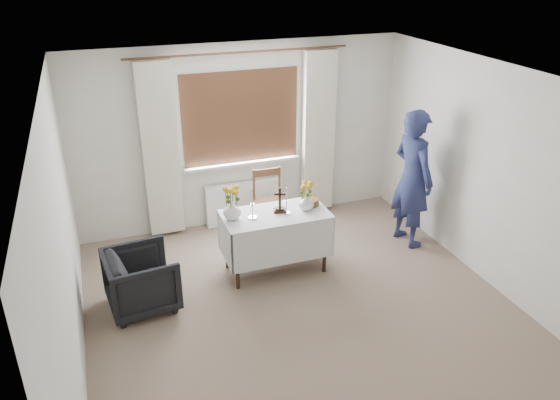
% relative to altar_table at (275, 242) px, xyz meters
% --- Properties ---
extents(ground, '(5.00, 5.00, 0.00)m').
position_rel_altar_table_xyz_m(ground, '(0.01, -1.06, -0.38)').
color(ground, '#85715C').
rests_on(ground, ground).
extents(altar_table, '(1.24, 0.64, 0.76)m').
position_rel_altar_table_xyz_m(altar_table, '(0.00, 0.00, 0.00)').
color(altar_table, silver).
rests_on(altar_table, ground).
extents(wooden_chair, '(0.43, 0.43, 0.91)m').
position_rel_altar_table_xyz_m(wooden_chair, '(0.23, 0.85, 0.07)').
color(wooden_chair, '#53351C').
rests_on(wooden_chair, ground).
extents(armchair, '(0.80, 0.78, 0.66)m').
position_rel_altar_table_xyz_m(armchair, '(-1.60, -0.22, -0.05)').
color(armchair, black).
rests_on(armchair, ground).
extents(person, '(0.53, 0.72, 1.81)m').
position_rel_altar_table_xyz_m(person, '(1.88, 0.09, 0.52)').
color(person, navy).
rests_on(person, ground).
extents(radiator, '(1.10, 0.10, 0.60)m').
position_rel_altar_table_xyz_m(radiator, '(0.01, 1.36, -0.08)').
color(radiator, white).
rests_on(radiator, ground).
extents(wooden_cross, '(0.17, 0.14, 0.31)m').
position_rel_altar_table_xyz_m(wooden_cross, '(0.07, 0.02, 0.53)').
color(wooden_cross, black).
rests_on(wooden_cross, altar_table).
extents(candlestick_left, '(0.14, 0.14, 0.37)m').
position_rel_altar_table_xyz_m(candlestick_left, '(-0.28, -0.02, 0.57)').
color(candlestick_left, silver).
rests_on(candlestick_left, altar_table).
extents(candlestick_right, '(0.12, 0.12, 0.32)m').
position_rel_altar_table_xyz_m(candlestick_right, '(0.13, -0.03, 0.54)').
color(candlestick_right, silver).
rests_on(candlestick_right, altar_table).
extents(flower_vase_left, '(0.25, 0.25, 0.22)m').
position_rel_altar_table_xyz_m(flower_vase_left, '(-0.51, 0.03, 0.49)').
color(flower_vase_left, silver).
rests_on(flower_vase_left, altar_table).
extents(flower_vase_right, '(0.23, 0.23, 0.19)m').
position_rel_altar_table_xyz_m(flower_vase_right, '(0.38, -0.03, 0.47)').
color(flower_vase_right, silver).
rests_on(flower_vase_right, altar_table).
extents(wicker_basket, '(0.25, 0.25, 0.08)m').
position_rel_altar_table_xyz_m(wicker_basket, '(0.47, 0.08, 0.42)').
color(wicker_basket, brown).
rests_on(wicker_basket, altar_table).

